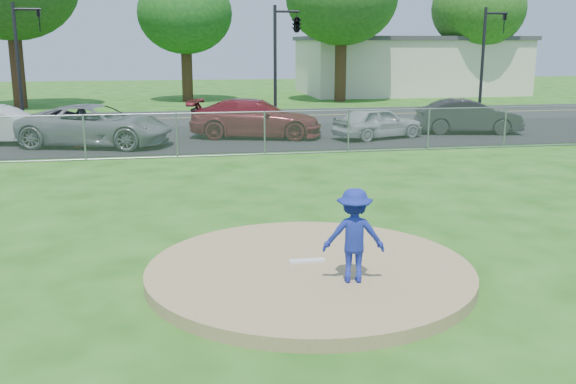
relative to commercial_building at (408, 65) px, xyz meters
The scene contains 18 objects.
ground 32.32m from the commercial_building, 119.74° to the right, with size 120.00×120.00×0.00m, color #1C5412.
pitchers_mound 41.28m from the commercial_building, 112.83° to the right, with size 5.40×5.40×0.20m, color #977F52.
pitching_rubber 41.09m from the commercial_building, 112.94° to the right, with size 0.60×0.15×0.04m, color white.
chain_link_fence 30.56m from the commercial_building, 121.61° to the right, with size 40.00×0.06×1.50m, color gray.
parking_lot 26.89m from the commercial_building, 126.66° to the right, with size 50.00×8.00×0.01m, color black.
street 21.37m from the commercial_building, 138.81° to the right, with size 60.00×7.00×0.01m, color #242427.
commercial_building is the anchor object (origin of this frame).
tree_center 17.99m from the commercial_building, 166.76° to the right, with size 6.16×6.16×9.84m.
traffic_signal_left 29.51m from the commercial_building, 147.13° to the right, with size 1.28×0.20×5.60m.
traffic_signal_center 20.17m from the commercial_building, 126.94° to the right, with size 1.42×2.48×5.60m.
traffic_signal_right 16.14m from the commercial_building, 96.29° to the right, with size 1.28×0.20×5.60m.
pitcher 41.77m from the commercial_building, 111.76° to the right, with size 0.95×0.54×1.47m, color navy.
traffic_cone 31.60m from the commercial_building, 133.15° to the right, with size 0.40×0.40×0.79m, color #FF4A0D.
parked_car_white 32.88m from the commercial_building, 138.60° to the right, with size 1.54×4.42×1.46m, color silver.
parked_car_gray 31.08m from the commercial_building, 132.40° to the right, with size 2.59×5.61×1.56m, color gray.
parked_car_darkred 26.32m from the commercial_building, 124.14° to the right, with size 2.19×5.39×1.57m, color maroon.
parked_car_pearl 24.97m from the commercial_building, 113.37° to the right, with size 1.52×3.79×1.29m, color #B5B8BA.
parked_car_charcoal 22.85m from the commercial_building, 104.17° to the right, with size 1.53×4.39×1.45m, color #242427.
Camera 1 is at (-2.16, -9.82, 3.79)m, focal length 40.00 mm.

